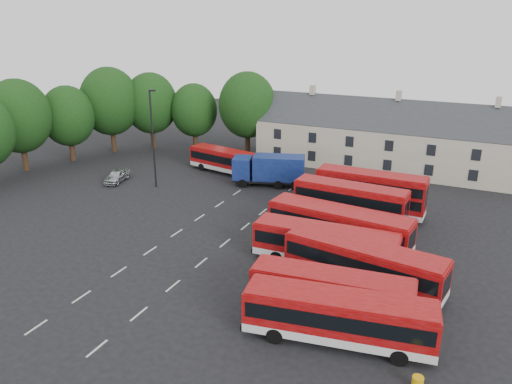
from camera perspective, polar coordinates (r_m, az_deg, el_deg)
ground at (r=44.63m, az=-10.48°, el=-5.59°), size 140.00×140.00×0.00m
lane_markings at (r=44.85m, az=-6.38°, el=-5.23°), size 5.15×33.80×0.01m
treeline at (r=69.63m, az=-15.71°, el=8.96°), size 29.92×32.59×12.01m
terrace_houses at (r=65.02m, az=15.55°, el=5.70°), size 35.70×7.13×10.06m
bus_row_a at (r=30.99m, az=9.44°, el=-13.66°), size 11.62×4.32×3.21m
bus_row_b at (r=33.62m, az=8.60°, el=-10.97°), size 10.80×3.49×3.00m
bus_row_c at (r=37.08m, az=12.19°, el=-7.79°), size 11.97×4.45×3.31m
bus_row_d at (r=39.60m, az=7.93°, el=-5.77°), size 11.43×3.11×3.20m
bus_row_e at (r=42.71m, az=9.48°, el=-3.66°), size 12.46×4.09×3.46m
bus_dd_south at (r=46.60m, az=10.67°, el=-1.28°), size 10.41×2.98×4.22m
bus_dd_north at (r=50.09m, az=12.92°, el=0.14°), size 10.60×2.57×4.34m
bus_north at (r=61.98m, az=-3.29°, el=3.72°), size 10.69×4.34×2.95m
box_truck at (r=57.30m, az=1.59°, el=2.65°), size 8.54×4.87×3.57m
silver_car at (r=61.22m, az=-15.61°, el=1.79°), size 2.62×4.56×1.46m
grit_bin at (r=29.58m, az=17.98°, el=-20.04°), size 0.61×0.61×0.76m
lamppost at (r=56.94m, az=-11.70°, el=6.23°), size 0.77×0.46×11.12m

